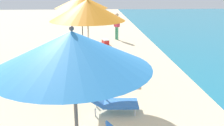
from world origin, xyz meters
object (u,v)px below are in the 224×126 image
Objects in this scene: cooler_box at (105,42)px; person_walking_near at (117,24)px; lounger_third_shoreside at (114,73)px; lounger_third_inland at (113,102)px; umbrella_second at (73,50)px; umbrella_farthest at (81,2)px; lounger_farthest_shoreside at (101,48)px; umbrella_third at (88,10)px.

person_walking_near is at bearing 59.83° from cooler_box.
lounger_third_shoreside is 2.12m from lounger_third_inland.
umbrella_second is 1.80× the size of lounger_third_shoreside.
lounger_third_inland is at bearing -130.17° from person_walking_near.
umbrella_farthest is (-1.23, 2.89, 2.33)m from lounger_third_shoreside.
cooler_box is at bearing -154.96° from person_walking_near.
lounger_farthest_shoreside is 0.73× the size of person_walking_near.
person_walking_near is (1.96, 4.47, -1.61)m from umbrella_farthest.
lounger_third_shoreside is 0.52× the size of umbrella_farthest.
umbrella_second is at bearing -94.10° from cooler_box.
person_walking_near is at bearing 79.30° from umbrella_third.
umbrella_second is 0.94× the size of umbrella_farthest.
lounger_third_shoreside is (0.86, 5.05, -2.18)m from umbrella_second.
umbrella_second is at bearing -89.95° from lounger_farthest_shoreside.
lounger_third_shoreside is at bearing 47.40° from umbrella_third.
cooler_box is (1.16, 3.09, -2.50)m from umbrella_farthest.
lounger_third_shoreside is 7.43m from person_walking_near.
umbrella_second is 0.94× the size of umbrella_third.
umbrella_second is 2.07× the size of lounger_third_inland.
person_walking_near is (0.74, 7.36, 0.72)m from lounger_third_shoreside.
person_walking_near is at bearing 87.88° from lounger_third_inland.
umbrella_farthest is 5.08× the size of cooler_box.
lounger_third_inland is at bearing -84.71° from lounger_farthest_shoreside.
lounger_farthest_shoreside is (0.43, 4.76, -2.34)m from umbrella_third.
umbrella_third is at bearing -96.27° from cooler_box.
umbrella_third is 8.55m from person_walking_near.
umbrella_second reaches higher than lounger_farthest_shoreside.
umbrella_second is 11.30m from cooler_box.
person_walking_near is at bearing 82.67° from umbrella_second.
umbrella_farthest is 1.73× the size of person_walking_near.
umbrella_farthest is at bearing -148.51° from person_walking_near.
umbrella_farthest is at bearing 105.34° from lounger_third_inland.
umbrella_second is 5.56m from lounger_third_shoreside.
lounger_farthest_shoreside is at bearing 105.34° from lounger_third_shoreside.
umbrella_farthest reaches higher than umbrella_second.
person_walking_near is 1.83m from cooler_box.
umbrella_third is at bearing 121.89° from lounger_third_inland.
umbrella_farthest is at bearing 122.63° from lounger_third_shoreside.
lounger_third_inland is (0.70, 2.93, -2.24)m from umbrella_second.
lounger_farthest_shoreside is 2.13× the size of cooler_box.
lounger_farthest_shoreside is at bearing 95.48° from lounger_third_inland.
cooler_box is (-0.80, -1.38, -0.90)m from person_walking_near.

